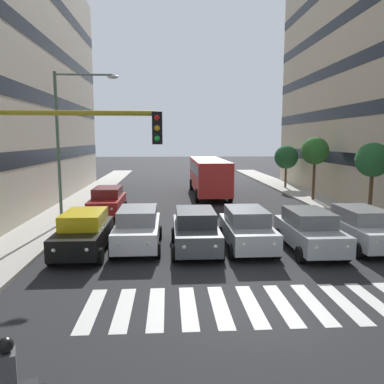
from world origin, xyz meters
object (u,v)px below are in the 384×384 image
object	(u,v)px
car_row2_0	(108,201)
street_tree_1	(373,161)
car_5	(84,232)
car_0	(362,227)
street_lamp_right	(67,133)
bus_behind_traffic	(209,173)
car_3	(196,230)
car_4	(138,228)
street_tree_2	(315,151)
car_1	(309,230)
traffic_light_gantry	(24,180)
street_tree_3	(286,157)
car_2	(247,228)

from	to	relation	value
car_row2_0	street_tree_1	xyz separation A→B (m)	(-14.87, 3.45, 2.64)
car_5	car_row2_0	bearing A→B (deg)	-87.97
car_0	street_lamp_right	bearing A→B (deg)	-19.78
bus_behind_traffic	street_lamp_right	distance (m)	14.21
car_0	car_3	size ratio (longest dim) A/B	1.00
car_0	car_3	xyz separation A→B (m)	(7.25, -0.01, 0.00)
car_0	car_row2_0	bearing A→B (deg)	-32.71
car_3	car_4	distance (m)	2.52
car_5	street_tree_2	bearing A→B (deg)	-139.69
car_3	street_tree_2	xyz separation A→B (m)	(-9.79, -12.09, 2.89)
car_row2_0	bus_behind_traffic	size ratio (longest dim) A/B	0.42
car_0	car_1	bearing A→B (deg)	8.98
street_lamp_right	traffic_light_gantry	bearing A→B (deg)	99.39
car_1	car_3	size ratio (longest dim) A/B	1.00
car_3	car_5	bearing A→B (deg)	1.61
street_tree_2	bus_behind_traffic	bearing A→B (deg)	-25.74
street_tree_3	street_tree_1	bearing A→B (deg)	90.40
car_5	street_tree_3	world-z (taller)	street_tree_3
bus_behind_traffic	street_tree_3	distance (m)	8.44
car_4	car_5	distance (m)	2.25
street_tree_1	street_tree_2	xyz separation A→B (m)	(0.18, -7.75, 0.25)
car_5	street_tree_3	distance (m)	24.21
car_3	traffic_light_gantry	bearing A→B (deg)	54.60
traffic_light_gantry	street_tree_1	size ratio (longest dim) A/B	1.27
street_tree_2	traffic_light_gantry	bearing A→B (deg)	52.22
car_0	traffic_light_gantry	xyz separation A→B (m)	(11.79, 6.38, 2.85)
car_3	car_row2_0	bearing A→B (deg)	-57.84
bus_behind_traffic	street_tree_1	xyz separation A→B (m)	(-7.74, 11.40, 1.67)
car_5	car_row2_0	xyz separation A→B (m)	(0.28, -7.93, 0.00)
car_0	car_1	world-z (taller)	same
bus_behind_traffic	traffic_light_gantry	distance (m)	23.22
car_0	car_2	size ratio (longest dim) A/B	1.00
traffic_light_gantry	street_lamp_right	distance (m)	11.52
street_tree_2	car_row2_0	bearing A→B (deg)	16.31
car_5	bus_behind_traffic	xyz separation A→B (m)	(-6.84, -15.87, 0.97)
car_5	street_tree_3	size ratio (longest dim) A/B	1.12
car_0	car_5	xyz separation A→B (m)	(11.87, 0.12, 0.00)
street_tree_1	street_tree_3	size ratio (longest dim) A/B	1.10
car_row2_0	street_tree_2	world-z (taller)	street_tree_2
street_lamp_right	street_tree_1	world-z (taller)	street_lamp_right
street_tree_2	car_2	bearing A→B (deg)	57.69
car_2	car_row2_0	xyz separation A→B (m)	(7.13, -7.66, 0.00)
bus_behind_traffic	street_lamp_right	xyz separation A→B (m)	(8.63, 10.84, 3.15)
car_5	street_tree_3	xyz separation A→B (m)	(-14.48, -19.29, 2.11)
car_1	street_lamp_right	xyz separation A→B (m)	(11.18, -5.30, 4.12)
car_4	street_tree_1	xyz separation A→B (m)	(-12.43, -3.82, 2.64)
street_tree_1	street_tree_3	distance (m)	14.83
street_tree_2	car_4	bearing A→B (deg)	43.35
car_row2_0	street_tree_3	world-z (taller)	street_tree_3
car_0	street_lamp_right	distance (m)	15.09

